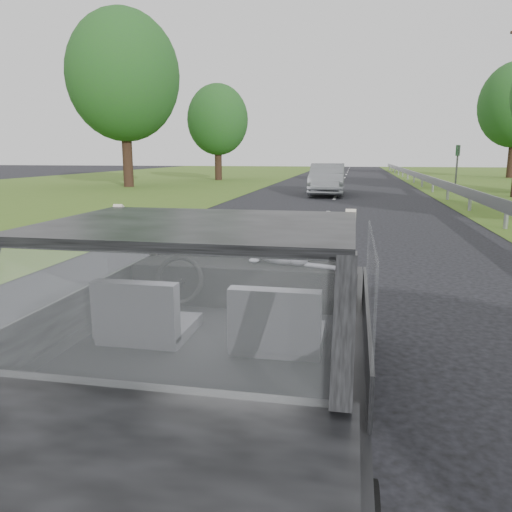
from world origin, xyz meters
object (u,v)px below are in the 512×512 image
at_px(cat, 282,254).
at_px(highway_sign, 457,168).
at_px(subject_car, 222,325).
at_px(other_car, 327,179).

xyz_separation_m(cat, highway_sign, (5.50, 23.43, 0.04)).
distance_m(subject_car, cat, 0.77).
bearing_deg(highway_sign, other_car, -122.64).
bearing_deg(highway_sign, cat, -81.86).
bearing_deg(subject_car, highway_sign, 76.45).
distance_m(other_car, highway_sign, 7.70).
height_order(subject_car, cat, subject_car).
height_order(cat, highway_sign, highway_sign).
height_order(other_car, highway_sign, highway_sign).
relative_size(cat, highway_sign, 0.24).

